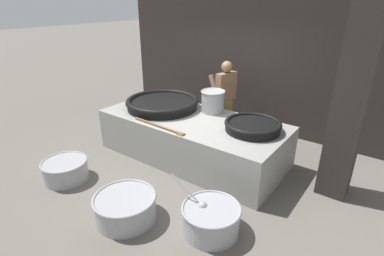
% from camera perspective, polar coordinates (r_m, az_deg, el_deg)
% --- Properties ---
extents(ground_plane, '(60.00, 60.00, 0.00)m').
position_cam_1_polar(ground_plane, '(5.95, -0.00, -5.32)').
color(ground_plane, '#666059').
extents(back_wall, '(6.73, 0.24, 4.20)m').
position_cam_1_polar(back_wall, '(7.11, 10.94, 16.90)').
color(back_wall, '#2D2826').
rests_on(back_wall, ground_plane).
extents(support_pillar, '(0.44, 0.44, 4.20)m').
position_cam_1_polar(support_pillar, '(4.70, 29.40, 11.12)').
color(support_pillar, '#2D2826').
rests_on(support_pillar, ground_plane).
extents(hearth_platform, '(3.52, 1.56, 0.80)m').
position_cam_1_polar(hearth_platform, '(5.76, -0.00, -1.83)').
color(hearth_platform, gray).
rests_on(hearth_platform, ground_plane).
extents(giant_wok_near, '(1.47, 1.47, 0.20)m').
position_cam_1_polar(giant_wok_near, '(6.13, -5.67, 4.75)').
color(giant_wok_near, black).
rests_on(giant_wok_near, hearth_platform).
extents(giant_wok_far, '(0.96, 0.96, 0.17)m').
position_cam_1_polar(giant_wok_far, '(5.15, 11.50, 0.44)').
color(giant_wok_far, black).
rests_on(giant_wok_far, hearth_platform).
extents(stock_pot, '(0.48, 0.48, 0.43)m').
position_cam_1_polar(stock_pot, '(5.87, 4.00, 5.17)').
color(stock_pot, '#9E9EA3').
rests_on(stock_pot, hearth_platform).
extents(stirring_paddle, '(1.17, 0.12, 0.04)m').
position_cam_1_polar(stirring_paddle, '(5.21, -5.99, 0.26)').
color(stirring_paddle, brown).
rests_on(stirring_paddle, hearth_platform).
extents(cook, '(0.46, 0.66, 1.68)m').
position_cam_1_polar(cook, '(6.56, 6.35, 5.97)').
color(cook, '#8C6647').
rests_on(cook, ground_plane).
extents(prep_bowl_vegetables, '(1.03, 0.79, 0.70)m').
position_cam_1_polar(prep_bowl_vegetables, '(4.12, 3.63, -16.72)').
color(prep_bowl_vegetables, '#9E9EA3').
rests_on(prep_bowl_vegetables, ground_plane).
extents(prep_bowl_meat, '(0.76, 0.76, 0.35)m').
position_cam_1_polar(prep_bowl_meat, '(5.58, -22.98, -7.22)').
color(prep_bowl_meat, '#9E9EA3').
rests_on(prep_bowl_meat, ground_plane).
extents(prep_bowl_extra, '(0.88, 0.88, 0.38)m').
position_cam_1_polar(prep_bowl_extra, '(4.40, -12.57, -14.36)').
color(prep_bowl_extra, '#9E9EA3').
rests_on(prep_bowl_extra, ground_plane).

